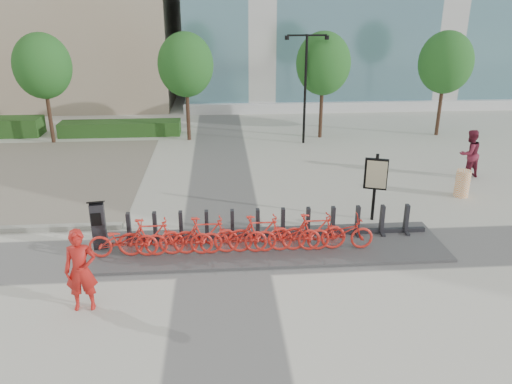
{
  "coord_description": "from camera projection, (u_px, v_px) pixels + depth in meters",
  "views": [
    {
      "loc": [
        -0.02,
        -11.98,
        6.41
      ],
      "look_at": [
        1.0,
        1.5,
        1.2
      ],
      "focal_mm": 35.0,
      "sensor_mm": 36.0,
      "label": 1
    }
  ],
  "objects": [
    {
      "name": "tree_2",
      "position": [
        323.0,
        64.0,
        23.67
      ],
      "size": [
        2.6,
        2.6,
        5.1
      ],
      "color": "#34251C",
      "rests_on": "ground"
    },
    {
      "name": "bike_0",
      "position": [
        123.0,
        240.0,
        13.02
      ],
      "size": [
        1.81,
        0.63,
        0.95
      ],
      "primitive_type": "imported",
      "rotation": [
        0.0,
        0.0,
        1.57
      ],
      "color": "red",
      "rests_on": "dock_pad"
    },
    {
      "name": "bike_4",
      "position": [
        233.0,
        236.0,
        13.22
      ],
      "size": [
        1.81,
        0.63,
        0.95
      ],
      "primitive_type": "imported",
      "rotation": [
        0.0,
        0.0,
        1.57
      ],
      "color": "red",
      "rests_on": "dock_pad"
    },
    {
      "name": "bike_7",
      "position": [
        314.0,
        232.0,
        13.35
      ],
      "size": [
        1.75,
        0.49,
        1.05
      ],
      "primitive_type": "imported",
      "rotation": [
        0.0,
        0.0,
        1.57
      ],
      "color": "red",
      "rests_on": "dock_pad"
    },
    {
      "name": "dock_rail_posts",
      "position": [
        271.0,
        224.0,
        14.08
      ],
      "size": [
        8.02,
        0.5,
        0.85
      ],
      "primitive_type": null,
      "color": "#232327",
      "rests_on": "dock_pad"
    },
    {
      "name": "pedestrian",
      "position": [
        469.0,
        154.0,
        19.01
      ],
      "size": [
        1.08,
        0.96,
        1.87
      ],
      "primitive_type": "imported",
      "rotation": [
        0.0,
        0.0,
        3.47
      ],
      "color": "maroon",
      "rests_on": "ground"
    },
    {
      "name": "worker_red",
      "position": [
        81.0,
        270.0,
        10.78
      ],
      "size": [
        0.71,
        0.49,
        1.9
      ],
      "primitive_type": "imported",
      "rotation": [
        0.0,
        0.0,
        0.05
      ],
      "color": "red",
      "rests_on": "ground"
    },
    {
      "name": "ground",
      "position": [
        223.0,
        254.0,
        13.45
      ],
      "size": [
        120.0,
        120.0,
        0.0
      ],
      "primitive_type": "plane",
      "color": "beige"
    },
    {
      "name": "construction_barrel",
      "position": [
        462.0,
        183.0,
        17.28
      ],
      "size": [
        0.61,
        0.61,
        0.95
      ],
      "primitive_type": "cylinder",
      "rotation": [
        0.0,
        0.0,
        0.29
      ],
      "color": "orange",
      "rests_on": "ground"
    },
    {
      "name": "bike_3",
      "position": [
        206.0,
        235.0,
        13.15
      ],
      "size": [
        1.75,
        0.49,
        1.05
      ],
      "primitive_type": "imported",
      "rotation": [
        0.0,
        0.0,
        1.57
      ],
      "color": "red",
      "rests_on": "dock_pad"
    },
    {
      "name": "bike_8",
      "position": [
        340.0,
        233.0,
        13.42
      ],
      "size": [
        1.81,
        0.63,
        0.95
      ],
      "primitive_type": "imported",
      "rotation": [
        0.0,
        0.0,
        1.57
      ],
      "color": "red",
      "rests_on": "dock_pad"
    },
    {
      "name": "kiosk",
      "position": [
        98.0,
        225.0,
        13.44
      ],
      "size": [
        0.48,
        0.42,
        1.41
      ],
      "rotation": [
        0.0,
        0.0,
        0.13
      ],
      "color": "#232327",
      "rests_on": "dock_pad"
    },
    {
      "name": "tree_3",
      "position": [
        446.0,
        63.0,
        24.1
      ],
      "size": [
        2.6,
        2.6,
        5.1
      ],
      "color": "#34251C",
      "rests_on": "ground"
    },
    {
      "name": "map_sign",
      "position": [
        376.0,
        177.0,
        15.08
      ],
      "size": [
        0.69,
        0.33,
        2.13
      ],
      "rotation": [
        0.0,
        0.0,
        -0.34
      ],
      "color": "black",
      "rests_on": "ground"
    },
    {
      "name": "bike_5",
      "position": [
        260.0,
        234.0,
        13.25
      ],
      "size": [
        1.75,
        0.49,
        1.05
      ],
      "primitive_type": "imported",
      "rotation": [
        0.0,
        0.0,
        1.57
      ],
      "color": "red",
      "rests_on": "dock_pad"
    },
    {
      "name": "hedge_b",
      "position": [
        121.0,
        128.0,
        25.25
      ],
      "size": [
        6.0,
        1.2,
        0.7
      ],
      "primitive_type": "cube",
      "color": "#2A4A20",
      "rests_on": "ground"
    },
    {
      "name": "streetlamp",
      "position": [
        306.0,
        77.0,
        22.84
      ],
      "size": [
        2.0,
        0.2,
        5.0
      ],
      "color": "black",
      "rests_on": "ground"
    },
    {
      "name": "bike_2",
      "position": [
        179.0,
        238.0,
        13.12
      ],
      "size": [
        1.81,
        0.63,
        0.95
      ],
      "primitive_type": "imported",
      "rotation": [
        0.0,
        0.0,
        1.57
      ],
      "color": "red",
      "rests_on": "dock_pad"
    },
    {
      "name": "bike_6",
      "position": [
        287.0,
        235.0,
        13.32
      ],
      "size": [
        1.81,
        0.63,
        0.95
      ],
      "primitive_type": "imported",
      "rotation": [
        0.0,
        0.0,
        1.57
      ],
      "color": "red",
      "rests_on": "dock_pad"
    },
    {
      "name": "dock_pad",
      "position": [
        270.0,
        246.0,
        13.8
      ],
      "size": [
        9.6,
        2.4,
        0.08
      ],
      "primitive_type": "cube",
      "color": "#484848",
      "rests_on": "ground"
    },
    {
      "name": "tree_1",
      "position": [
        186.0,
        65.0,
        23.22
      ],
      "size": [
        2.6,
        2.6,
        5.1
      ],
      "color": "#34251C",
      "rests_on": "ground"
    },
    {
      "name": "bike_1",
      "position": [
        151.0,
        237.0,
        13.05
      ],
      "size": [
        1.75,
        0.49,
        1.05
      ],
      "primitive_type": "imported",
      "rotation": [
        0.0,
        0.0,
        1.57
      ],
      "color": "red",
      "rests_on": "dock_pad"
    },
    {
      "name": "tree_0",
      "position": [
        42.0,
        66.0,
        22.76
      ],
      "size": [
        2.6,
        2.6,
        5.1
      ],
      "color": "#34251C",
      "rests_on": "ground"
    }
  ]
}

